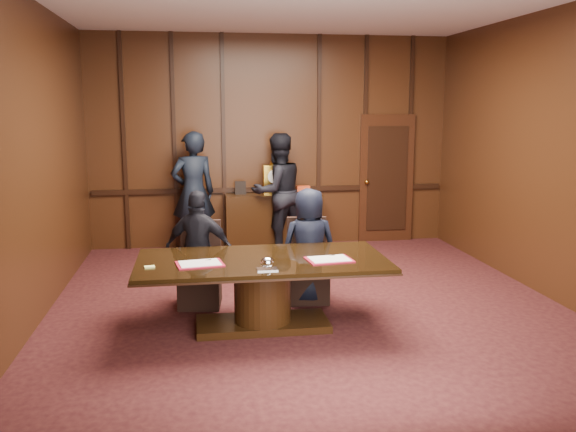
# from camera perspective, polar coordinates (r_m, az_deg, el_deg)

# --- Properties ---
(room) EXTENTS (7.00, 7.04, 3.50)m
(room) POSITION_cam_1_polar(r_m,az_deg,el_deg) (6.96, 2.48, 5.21)
(room) COLOR black
(room) RESTS_ON ground
(sideboard) EXTENTS (1.60, 0.45, 1.54)m
(sideboard) POSITION_cam_1_polar(r_m,az_deg,el_deg) (10.18, -1.33, -0.22)
(sideboard) COLOR black
(sideboard) RESTS_ON ground
(conference_table) EXTENTS (2.62, 1.32, 0.76)m
(conference_table) POSITION_cam_1_polar(r_m,az_deg,el_deg) (6.47, -2.42, -6.14)
(conference_table) COLOR black
(conference_table) RESTS_ON ground
(folder_left) EXTENTS (0.51, 0.40, 0.02)m
(folder_left) POSITION_cam_1_polar(r_m,az_deg,el_deg) (6.22, -8.26, -4.44)
(folder_left) COLOR #A80F28
(folder_left) RESTS_ON conference_table
(folder_right) EXTENTS (0.49, 0.38, 0.02)m
(folder_right) POSITION_cam_1_polar(r_m,az_deg,el_deg) (6.34, 3.88, -4.07)
(folder_right) COLOR #A80F28
(folder_right) RESTS_ON conference_table
(inkstand) EXTENTS (0.20, 0.14, 0.12)m
(inkstand) POSITION_cam_1_polar(r_m,az_deg,el_deg) (5.95, -1.96, -4.54)
(inkstand) COLOR white
(inkstand) RESTS_ON conference_table
(notepad) EXTENTS (0.11, 0.09, 0.01)m
(notepad) POSITION_cam_1_polar(r_m,az_deg,el_deg) (6.19, -12.82, -4.67)
(notepad) COLOR #FBFC7B
(notepad) RESTS_ON conference_table
(chair_left) EXTENTS (0.53, 0.53, 0.99)m
(chair_left) POSITION_cam_1_polar(r_m,az_deg,el_deg) (7.33, -8.22, -6.02)
(chair_left) COLOR black
(chair_left) RESTS_ON ground
(chair_right) EXTENTS (0.52, 0.52, 0.99)m
(chair_right) POSITION_cam_1_polar(r_m,az_deg,el_deg) (7.45, 1.86, -5.66)
(chair_right) COLOR black
(chair_right) RESTS_ON ground
(signatory_left) EXTENTS (0.87, 0.56, 1.38)m
(signatory_left) POSITION_cam_1_polar(r_m,az_deg,el_deg) (7.16, -8.32, -3.12)
(signatory_left) COLOR black
(signatory_left) RESTS_ON ground
(signatory_right) EXTENTS (0.71, 0.50, 1.39)m
(signatory_right) POSITION_cam_1_polar(r_m,az_deg,el_deg) (7.28, 1.97, -2.79)
(signatory_right) COLOR black
(signatory_right) RESTS_ON ground
(witness_left) EXTENTS (0.79, 0.61, 1.95)m
(witness_left) POSITION_cam_1_polar(r_m,az_deg,el_deg) (9.86, -8.85, 2.19)
(witness_left) COLOR black
(witness_left) RESTS_ON ground
(witness_right) EXTENTS (1.13, 1.02, 1.91)m
(witness_right) POSITION_cam_1_polar(r_m,az_deg,el_deg) (9.95, -0.98, 2.27)
(witness_right) COLOR black
(witness_right) RESTS_ON ground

